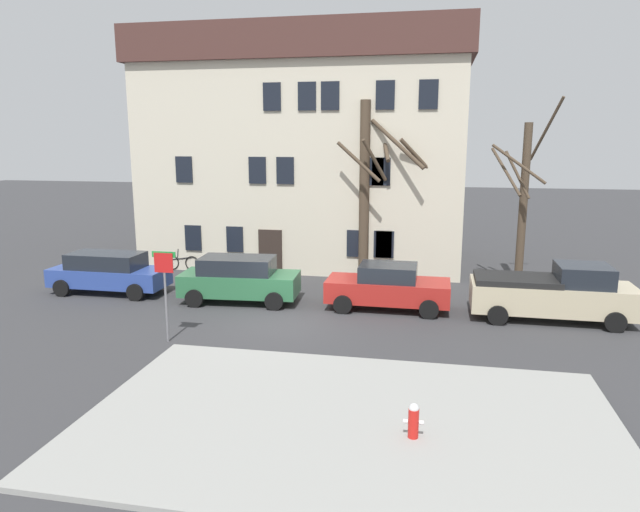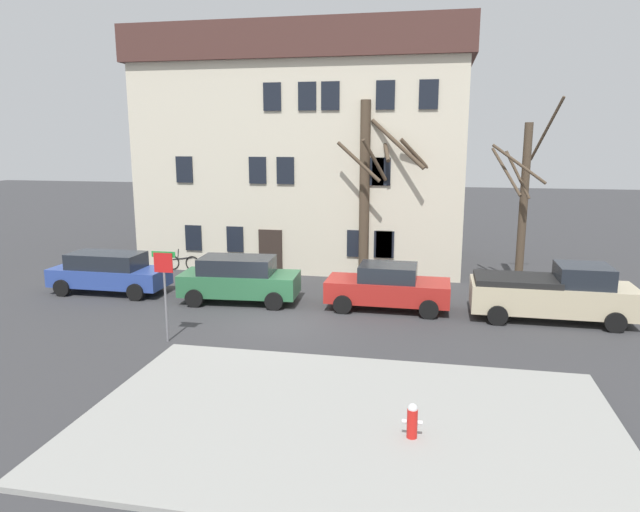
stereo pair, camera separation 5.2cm
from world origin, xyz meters
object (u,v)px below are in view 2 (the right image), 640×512
car_green_wagon (239,279)px  street_sign_pole (164,279)px  building_main (309,149)px  car_blue_wagon (109,272)px  pickup_truck_beige (553,293)px  tree_bare_far (409,190)px  car_red_sedan (388,287)px  tree_bare_near (350,205)px  fire_hydrant (412,420)px  bicycle_leaning (182,263)px  tree_bare_end (523,199)px  tree_bare_mid (365,188)px

car_green_wagon → street_sign_pole: size_ratio=1.61×
building_main → car_blue_wagon: (-6.48, -8.60, -4.82)m
car_green_wagon → pickup_truck_beige: (11.39, -0.05, 0.05)m
tree_bare_far → car_red_sedan: 6.05m
tree_bare_far → tree_bare_near: bearing=179.5°
fire_hydrant → bicycle_leaning: bicycle_leaning is taller
tree_bare_far → tree_bare_end: (4.73, -0.75, -0.25)m
tree_bare_far → street_sign_pole: bearing=-124.5°
building_main → fire_hydrant: (6.14, -18.19, -5.18)m
car_green_wagon → tree_bare_far: bearing=40.9°
tree_bare_end → car_red_sedan: 7.39m
building_main → tree_bare_near: size_ratio=2.39×
car_green_wagon → tree_bare_near: bearing=56.8°
pickup_truck_beige → bicycle_leaning: bearing=163.3°
car_green_wagon → tree_bare_end: bearing=22.8°
street_sign_pole → bicycle_leaning: bearing=111.9°
building_main → tree_bare_mid: 5.71m
building_main → pickup_truck_beige: 14.60m
pickup_truck_beige → car_blue_wagon: bearing=179.0°
car_blue_wagon → pickup_truck_beige: pickup_truck_beige is taller
tree_bare_far → bicycle_leaning: size_ratio=4.29×
tree_bare_near → car_red_sedan: size_ratio=1.48×
building_main → bicycle_leaning: 8.59m
tree_bare_mid → street_sign_pole: bearing=-118.3°
street_sign_pole → building_main: bearing=83.5°
tree_bare_far → fire_hydrant: (0.83, -14.66, -3.48)m
fire_hydrant → street_sign_pole: (-7.70, 4.66, 1.48)m
fire_hydrant → tree_bare_far: bearing=93.3°
tree_bare_near → bicycle_leaning: (-8.00, -0.63, -2.86)m
tree_bare_end → car_green_wagon: tree_bare_end is taller
car_blue_wagon → fire_hydrant: car_blue_wagon is taller
car_blue_wagon → bicycle_leaning: 4.63m
car_green_wagon → street_sign_pole: street_sign_pole is taller
car_blue_wagon → car_green_wagon: size_ratio=1.03×
tree_bare_end → car_green_wagon: (-10.86, -4.56, -2.82)m
tree_bare_far → pickup_truck_beige: 8.10m
car_green_wagon → fire_hydrant: (6.97, -9.35, -0.41)m
tree_bare_end → fire_hydrant: bearing=-105.6°
tree_bare_end → car_blue_wagon: size_ratio=1.66×
building_main → fire_hydrant: 19.89m
car_green_wagon → car_red_sedan: size_ratio=1.02×
car_blue_wagon → street_sign_pole: bearing=-45.0°
car_blue_wagon → car_red_sedan: 11.34m
tree_bare_far → car_green_wagon: bearing=-139.1°
car_red_sedan → pickup_truck_beige: (5.71, -0.22, 0.12)m
tree_bare_mid → building_main: bearing=128.8°
tree_bare_near → tree_bare_far: bearing=-0.5°
car_red_sedan → tree_bare_mid: bearing=107.9°
tree_bare_near → pickup_truck_beige: (7.90, -5.39, -2.27)m
tree_bare_far → car_red_sedan: tree_bare_far is taller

